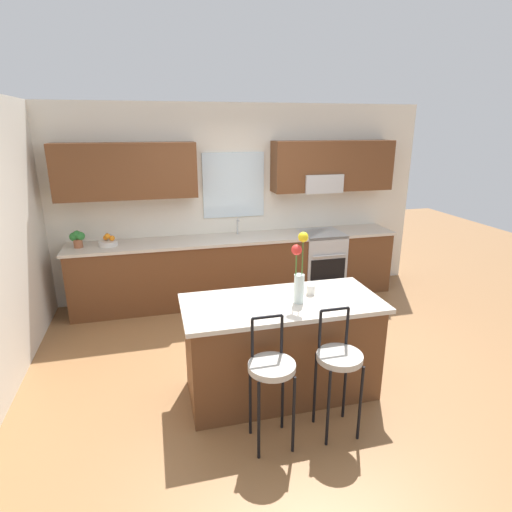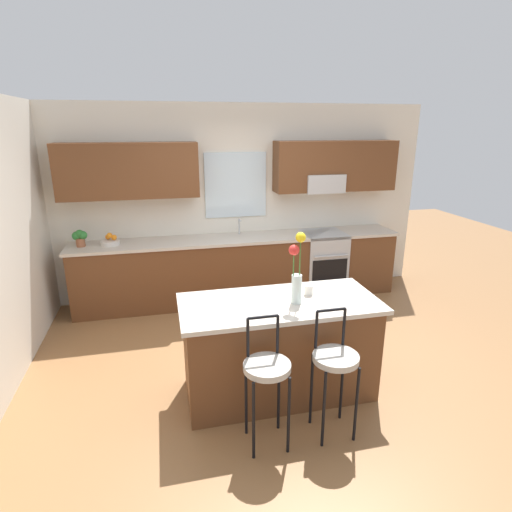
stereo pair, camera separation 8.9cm
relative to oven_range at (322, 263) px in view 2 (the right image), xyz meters
The scene contains 12 objects.
ground_plane 2.13m from the oven_range, 126.22° to the right, with size 14.00×14.00×0.00m, color olive.
back_wall_assembly 1.63m from the oven_range, 165.63° to the left, with size 5.60×0.50×2.70m.
counter_run 1.23m from the oven_range, behind, with size 4.56×0.64×0.92m.
sink_faucet 1.36m from the oven_range, behind, with size 0.02×0.13×0.23m.
oven_range is the anchor object (origin of this frame).
kitchen_island 2.58m from the oven_range, 120.44° to the right, with size 1.77×0.81×0.92m.
bar_stool_near 3.25m from the oven_range, 119.13° to the right, with size 0.36×0.36×1.04m.
bar_stool_middle 3.03m from the oven_range, 109.97° to the right, with size 0.36×0.36×1.04m.
flower_vase 2.68m from the oven_range, 117.28° to the right, with size 0.15×0.10×0.64m.
mug_ceramic 2.41m from the oven_range, 115.25° to the right, with size 0.08×0.08×0.09m, color silver.
fruit_bowl_oranges 2.99m from the oven_range, behind, with size 0.24×0.24×0.16m.
potted_plant_small 3.36m from the oven_range, behind, with size 0.19×0.13×0.22m.
Camera 2 is at (-1.04, -3.78, 2.40)m, focal length 29.06 mm.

